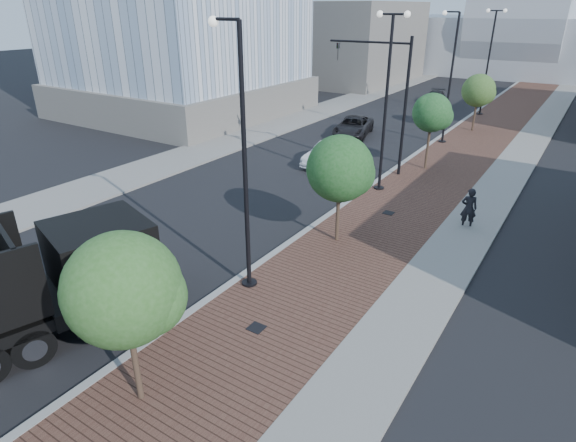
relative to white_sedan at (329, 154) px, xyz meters
The scene contains 22 objects.
sidewalk 17.11m from the white_sedan, 63.79° to the left, with size 7.00×140.00×0.12m, color #4C2D23.
concrete_strip 18.46m from the white_sedan, 56.24° to the left, with size 2.40×140.00×0.13m, color slate.
curb 15.88m from the white_sedan, 75.20° to the left, with size 0.30×140.00×0.14m, color gray.
west_sidewalk 17.77m from the white_sedan, 120.27° to the left, with size 4.00×140.00×0.12m, color slate.
white_sedan is the anchor object (origin of this frame).
dark_car_mid 8.03m from the white_sedan, 104.60° to the left, with size 2.43×5.27×1.47m, color black.
dark_car_far 25.30m from the white_sedan, 92.08° to the left, with size 1.75×4.30×1.25m, color black.
pedestrian 11.25m from the white_sedan, 26.75° to the right, with size 0.72×0.47×1.97m, color black.
streetlight_1 15.77m from the white_sedan, 72.80° to the right, with size 1.44×0.56×9.21m.
streetlight_2 6.74m from the white_sedan, 29.81° to the right, with size 1.72×0.56×9.28m.
streetlight_3 10.99m from the white_sedan, 64.07° to the left, with size 1.44×0.56×9.21m.
streetlight_4 22.22m from the white_sedan, 77.70° to the left, with size 1.72×0.56×9.28m.
traffic_mast 5.68m from the white_sedan, ahead, with size 5.09×0.20×8.00m.
tree_0 21.58m from the white_sedan, 74.57° to the right, with size 2.78×2.78×4.83m.
tree_1 11.50m from the white_sedan, 59.42° to the right, with size 2.79×2.79×4.77m.
tree_2 6.80m from the white_sedan, 22.50° to the left, with size 2.38×2.33×4.79m.
tree_3 15.66m from the white_sedan, 68.36° to the left, with size 2.60×2.58×4.63m.
tower_podium 21.27m from the white_sedan, 159.81° to the left, with size 19.00×19.00×3.00m, color slate.
convention_center 60.60m from the white_sedan, 88.05° to the left, with size 50.00×30.00×50.00m.
commercial_block_nw 39.00m from the white_sedan, 114.29° to the left, with size 14.00×20.00×10.00m, color slate.
utility_cover_1 17.88m from the white_sedan, 68.84° to the right, with size 0.50×0.50×0.02m, color black.
utility_cover_2 8.61m from the white_sedan, 41.29° to the right, with size 0.50×0.50×0.02m, color black.
Camera 1 is at (9.98, -1.81, 9.47)m, focal length 29.61 mm.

